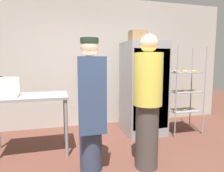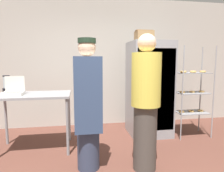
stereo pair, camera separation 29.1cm
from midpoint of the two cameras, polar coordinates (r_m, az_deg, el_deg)
name	(u,v)px [view 1 (the left image)]	position (r m, az deg, el deg)	size (l,w,h in m)	color
back_wall	(95,62)	(4.55, -6.72, 6.71)	(6.40, 0.12, 2.83)	#B7B2A8
refrigerator	(143,88)	(3.99, 6.88, -0.63)	(0.77, 0.78, 1.81)	gray
baking_rack	(184,91)	(4.15, 18.10, -1.30)	(0.65, 0.42, 1.72)	#93969B
prep_counter	(29,102)	(3.37, -24.88, -4.24)	(1.15, 0.69, 0.92)	gray
donut_box	(7,94)	(3.35, -29.97, -1.92)	(0.30, 0.24, 0.29)	silver
cardboard_storage_box	(138,37)	(4.05, 5.34, 13.87)	(0.33, 0.26, 0.23)	#937047
person_baker	(90,103)	(2.60, -9.43, -4.95)	(0.36, 0.38, 1.72)	#333D56
person_customer	(148,102)	(2.65, 7.05, -4.47)	(0.38, 0.38, 1.78)	#47423D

